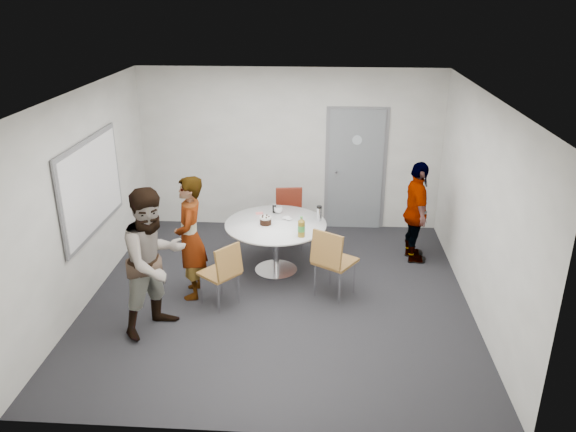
# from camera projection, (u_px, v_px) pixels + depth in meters

# --- Properties ---
(floor) EXTENTS (5.00, 5.00, 0.00)m
(floor) POSITION_uv_depth(u_px,v_px,m) (279.00, 296.00, 7.55)
(floor) COLOR black
(floor) RESTS_ON ground
(ceiling) EXTENTS (5.00, 5.00, 0.00)m
(ceiling) POSITION_uv_depth(u_px,v_px,m) (277.00, 95.00, 6.53)
(ceiling) COLOR silver
(ceiling) RESTS_ON wall_back
(wall_back) EXTENTS (5.00, 0.00, 5.00)m
(wall_back) POSITION_uv_depth(u_px,v_px,m) (290.00, 150.00, 9.35)
(wall_back) COLOR #BBB9B1
(wall_back) RESTS_ON floor
(wall_left) EXTENTS (0.00, 5.00, 5.00)m
(wall_left) POSITION_uv_depth(u_px,v_px,m) (84.00, 198.00, 7.19)
(wall_left) COLOR #BBB9B1
(wall_left) RESTS_ON floor
(wall_right) EXTENTS (0.00, 5.00, 5.00)m
(wall_right) POSITION_uv_depth(u_px,v_px,m) (481.00, 207.00, 6.89)
(wall_right) COLOR #BBB9B1
(wall_right) RESTS_ON floor
(wall_front) EXTENTS (5.00, 0.00, 5.00)m
(wall_front) POSITION_uv_depth(u_px,v_px,m) (254.00, 308.00, 4.73)
(wall_front) COLOR #BBB9B1
(wall_front) RESTS_ON floor
(door) EXTENTS (1.02, 0.17, 2.12)m
(door) POSITION_uv_depth(u_px,v_px,m) (355.00, 170.00, 9.39)
(door) COLOR slate
(door) RESTS_ON wall_back
(whiteboard) EXTENTS (0.04, 1.90, 1.25)m
(whiteboard) POSITION_uv_depth(u_px,v_px,m) (92.00, 186.00, 7.33)
(whiteboard) COLOR slate
(whiteboard) RESTS_ON wall_left
(table) EXTENTS (1.44, 1.44, 1.04)m
(table) POSITION_uv_depth(u_px,v_px,m) (277.00, 230.00, 7.99)
(table) COLOR white
(table) RESTS_ON floor
(chair_near_left) EXTENTS (0.61, 0.61, 0.88)m
(chair_near_left) POSITION_uv_depth(u_px,v_px,m) (223.00, 269.00, 7.12)
(chair_near_left) COLOR brown
(chair_near_left) RESTS_ON floor
(chair_near_right) EXTENTS (0.66, 0.68, 0.98)m
(chair_near_right) POSITION_uv_depth(u_px,v_px,m) (331.00, 257.00, 7.30)
(chair_near_right) COLOR brown
(chair_near_right) RESTS_ON floor
(chair_far) EXTENTS (0.49, 0.52, 0.92)m
(chair_far) POSITION_uv_depth(u_px,v_px,m) (289.00, 211.00, 8.92)
(chair_far) COLOR maroon
(chair_far) RESTS_ON floor
(person_main) EXTENTS (0.47, 0.65, 1.67)m
(person_main) POSITION_uv_depth(u_px,v_px,m) (190.00, 238.00, 7.30)
(person_main) COLOR #A5C6EA
(person_main) RESTS_ON floor
(person_left) EXTENTS (1.07, 1.11, 1.80)m
(person_left) POSITION_uv_depth(u_px,v_px,m) (154.00, 261.00, 6.53)
(person_left) COLOR white
(person_left) RESTS_ON floor
(person_right) EXTENTS (0.45, 0.93, 1.55)m
(person_right) POSITION_uv_depth(u_px,v_px,m) (416.00, 212.00, 8.29)
(person_right) COLOR black
(person_right) RESTS_ON floor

